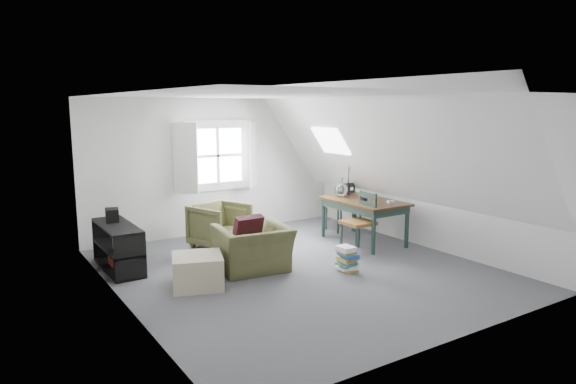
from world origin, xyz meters
TOP-DOWN VIEW (x-y plane):
  - floor at (0.00, 0.00)m, footprint 5.50×5.50m
  - ceiling at (0.00, 0.00)m, footprint 5.50×5.50m
  - wall_back at (0.00, 2.75)m, footprint 5.00×0.00m
  - wall_front at (0.00, -2.75)m, footprint 5.00×0.00m
  - wall_left at (-2.50, 0.00)m, footprint 0.00×5.50m
  - wall_right at (2.50, 0.00)m, footprint 0.00×5.50m
  - slope_left at (-1.55, 0.00)m, footprint 3.19×5.50m
  - slope_right at (1.55, 0.00)m, footprint 3.19×5.50m
  - dormer_window at (0.00, 2.68)m, footprint 1.71×0.35m
  - skylight at (1.55, 1.30)m, footprint 0.35×0.75m
  - armchair_near at (-0.58, 0.32)m, footprint 1.11×1.00m
  - armchair_far at (-0.44, 1.72)m, footprint 1.04×1.05m
  - throw_pillow at (-0.58, 0.47)m, footprint 0.44×0.26m
  - ottoman at (-1.52, 0.13)m, footprint 0.82×0.82m
  - dining_table at (1.81, 0.67)m, footprint 0.90×1.50m
  - demijohn at (1.66, 1.12)m, footprint 0.24×0.24m
  - vase_twigs at (1.91, 1.22)m, footprint 0.07×0.08m
  - cup at (1.56, 0.37)m, footprint 0.12×0.12m
  - paper_box at (2.01, 0.22)m, footprint 0.12×0.10m
  - dining_chair_far at (2.00, 1.54)m, footprint 0.44×0.44m
  - dining_chair_near at (1.36, 0.25)m, footprint 0.46×0.46m
  - media_shelf at (-2.20, 1.41)m, footprint 0.43×1.30m
  - electronics_box at (-2.20, 1.71)m, footprint 0.24×0.29m
  - magazine_stack at (0.55, -0.43)m, footprint 0.27×0.32m

SIDE VIEW (x-z plane):
  - floor at x=0.00m, z-range 0.00..0.00m
  - armchair_near at x=-0.58m, z-range -0.33..0.33m
  - armchair_far at x=-0.44m, z-range -0.38..0.38m
  - magazine_stack at x=0.55m, z-range 0.00..0.36m
  - ottoman at x=-1.52m, z-range 0.00..0.43m
  - media_shelf at x=-2.20m, z-range -0.03..0.63m
  - dining_chair_far at x=2.00m, z-range 0.02..0.97m
  - dining_chair_near at x=1.36m, z-range 0.02..0.99m
  - throw_pillow at x=-0.58m, z-range 0.35..0.80m
  - dining_table at x=1.81m, z-range 0.28..1.03m
  - cup at x=1.56m, z-range 0.70..0.80m
  - electronics_box at x=-2.20m, z-range 0.65..0.86m
  - paper_box at x=2.01m, z-range 0.75..0.79m
  - vase_twigs at x=1.91m, z-range 0.60..1.15m
  - demijohn at x=1.66m, z-range 0.72..1.06m
  - wall_back at x=0.00m, z-range -1.25..3.75m
  - wall_front at x=0.00m, z-range -1.25..3.75m
  - wall_left at x=-2.50m, z-range -1.50..4.00m
  - wall_right at x=2.50m, z-range -1.50..4.00m
  - dormer_window at x=0.00m, z-range 0.80..2.10m
  - skylight at x=1.55m, z-range 1.51..1.98m
  - slope_left at x=-1.55m, z-range -0.47..4.02m
  - slope_right at x=1.55m, z-range -0.47..4.02m
  - ceiling at x=0.00m, z-range 2.50..2.50m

